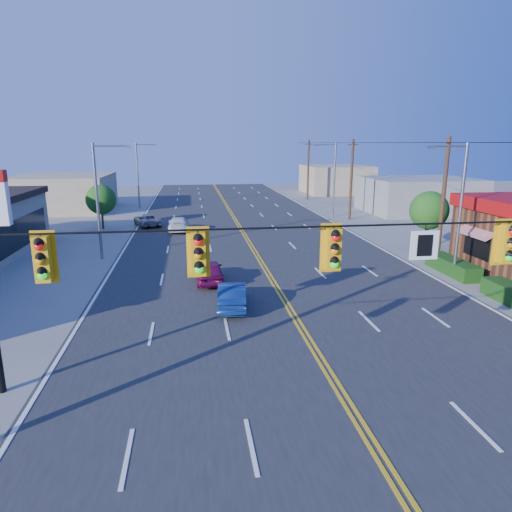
{
  "coord_description": "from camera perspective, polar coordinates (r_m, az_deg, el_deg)",
  "views": [
    {
      "loc": [
        -4.64,
        -10.57,
        7.97
      ],
      "look_at": [
        -1.33,
        12.44,
        2.2
      ],
      "focal_mm": 32.0,
      "sensor_mm": 36.0,
      "label": 1
    }
  ],
  "objects": [
    {
      "name": "ground",
      "position": [
        14.03,
        13.65,
        -21.12
      ],
      "size": [
        160.0,
        160.0,
        0.0
      ],
      "primitive_type": "plane",
      "color": "gray",
      "rests_on": "ground"
    },
    {
      "name": "road",
      "position": [
        31.93,
        0.43,
        -0.46
      ],
      "size": [
        20.0,
        120.0,
        0.06
      ],
      "primitive_type": "cube",
      "color": "#2D2D30",
      "rests_on": "ground"
    },
    {
      "name": "signal_span",
      "position": [
        11.91,
        14.45,
        -1.54
      ],
      "size": [
        24.32,
        0.34,
        9.0
      ],
      "color": "#47301E",
      "rests_on": "ground"
    },
    {
      "name": "streetlight_se",
      "position": [
        29.22,
        23.91,
        5.96
      ],
      "size": [
        2.55,
        0.25,
        8.0
      ],
      "color": "gray",
      "rests_on": "ground"
    },
    {
      "name": "streetlight_ne",
      "position": [
        51.08,
        9.57,
        9.88
      ],
      "size": [
        2.55,
        0.25,
        8.0
      ],
      "color": "gray",
      "rests_on": "ground"
    },
    {
      "name": "streetlight_sw",
      "position": [
        33.33,
        -18.93,
        7.25
      ],
      "size": [
        2.55,
        0.25,
        8.0
      ],
      "color": "gray",
      "rests_on": "ground"
    },
    {
      "name": "streetlight_nw",
      "position": [
        59.0,
        -14.39,
        10.16
      ],
      "size": [
        2.55,
        0.25,
        8.0
      ],
      "color": "gray",
      "rests_on": "ground"
    },
    {
      "name": "utility_pole_near",
      "position": [
        33.38,
        22.33,
        6.42
      ],
      "size": [
        0.28,
        0.28,
        8.4
      ],
      "primitive_type": "cylinder",
      "color": "#47301E",
      "rests_on": "ground"
    },
    {
      "name": "utility_pole_mid",
      "position": [
        49.67,
        11.82,
        9.3
      ],
      "size": [
        0.28,
        0.28,
        8.4
      ],
      "primitive_type": "cylinder",
      "color": "#47301E",
      "rests_on": "ground"
    },
    {
      "name": "utility_pole_far",
      "position": [
        66.84,
        6.53,
        10.62
      ],
      "size": [
        0.28,
        0.28,
        8.4
      ],
      "primitive_type": "cylinder",
      "color": "#47301E",
      "rests_on": "ground"
    },
    {
      "name": "tree_kfc_rear",
      "position": [
        37.62,
        20.83,
        5.34
      ],
      "size": [
        2.94,
        2.94,
        4.41
      ],
      "color": "#47301E",
      "rests_on": "ground"
    },
    {
      "name": "tree_west",
      "position": [
        45.64,
        -18.81,
        6.69
      ],
      "size": [
        2.8,
        2.8,
        4.2
      ],
      "color": "#47301E",
      "rests_on": "ground"
    },
    {
      "name": "bld_east_mid",
      "position": [
        57.47,
        19.64,
        7.18
      ],
      "size": [
        12.0,
        10.0,
        4.0
      ],
      "primitive_type": "cube",
      "color": "gray",
      "rests_on": "ground"
    },
    {
      "name": "bld_west_far",
      "position": [
        60.84,
        -22.96,
        7.32
      ],
      "size": [
        11.0,
        12.0,
        4.2
      ],
      "primitive_type": "cube",
      "color": "tan",
      "rests_on": "ground"
    },
    {
      "name": "bld_east_far",
      "position": [
        76.54,
        9.97,
        9.42
      ],
      "size": [
        10.0,
        10.0,
        4.4
      ],
      "primitive_type": "cube",
      "color": "tan",
      "rests_on": "ground"
    },
    {
      "name": "car_magenta",
      "position": [
        26.76,
        -5.88,
        -1.98
      ],
      "size": [
        1.66,
        3.92,
        1.32
      ],
      "primitive_type": "imported",
      "rotation": [
        0.0,
        0.0,
        3.17
      ],
      "color": "#700C45",
      "rests_on": "ground"
    },
    {
      "name": "car_blue",
      "position": [
        22.58,
        -3.01,
        -5.04
      ],
      "size": [
        1.7,
        3.96,
        1.27
      ],
      "primitive_type": "imported",
      "rotation": [
        0.0,
        0.0,
        3.05
      ],
      "color": "navy",
      "rests_on": "ground"
    },
    {
      "name": "car_white",
      "position": [
        42.8,
        -9.66,
        3.89
      ],
      "size": [
        1.81,
        4.44,
        1.29
      ],
      "primitive_type": "imported",
      "rotation": [
        0.0,
        0.0,
        3.14
      ],
      "color": "white",
      "rests_on": "ground"
    },
    {
      "name": "car_silver",
      "position": [
        46.11,
        -13.44,
        4.35
      ],
      "size": [
        3.26,
        4.65,
        1.18
      ],
      "primitive_type": "imported",
      "rotation": [
        0.0,
        0.0,
        3.48
      ],
      "color": "gray",
      "rests_on": "ground"
    }
  ]
}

